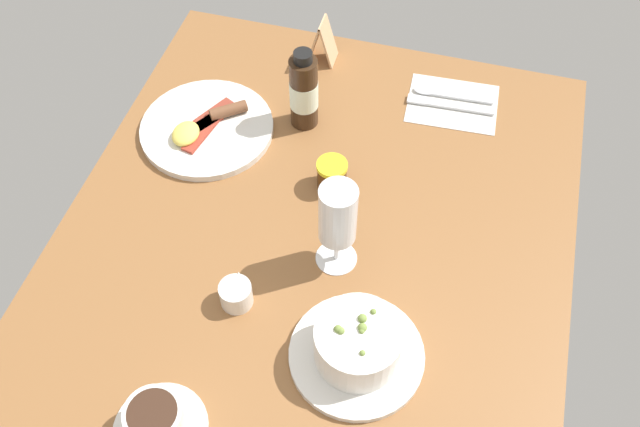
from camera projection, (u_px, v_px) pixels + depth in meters
The scene contains 10 objects.
ground_plane at pixel (306, 265), 112.86cm from camera, with size 110.00×84.00×3.00cm, color brown.
porridge_bowl at pixel (357, 345), 98.53cm from camera, with size 19.97×19.97×8.79cm.
cutlery_setting at pixel (450, 102), 132.58cm from camera, with size 14.32×17.66×0.90cm.
coffee_cup at pixel (156, 422), 92.80cm from camera, with size 13.19×13.19×6.46cm.
creamer_jug at pixel (236, 294), 105.46cm from camera, with size 6.07×5.06×4.85cm.
wine_glass at pixel (338, 218), 102.79cm from camera, with size 6.74×6.74×17.52cm.
jam_jar at pixel (330, 174), 118.80cm from camera, with size 5.39×5.39×5.39cm.
sauce_bottle_brown at pixel (304, 92), 123.88cm from camera, with size 5.23×5.23×16.55cm.
breakfast_plate at pixel (206, 128), 127.68cm from camera, with size 24.67×24.67×3.70cm.
menu_card at pixel (322, 41), 136.66cm from camera, with size 5.07×5.47×9.34cm.
Camera 1 is at (-57.32, -18.16, 94.40)cm, focal length 38.73 mm.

